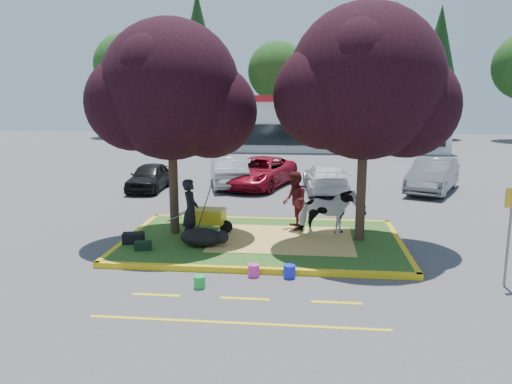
# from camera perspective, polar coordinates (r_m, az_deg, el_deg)

# --- Properties ---
(ground) EXTENTS (90.00, 90.00, 0.00)m
(ground) POSITION_cam_1_polar(r_m,az_deg,el_deg) (15.15, 0.72, -5.89)
(ground) COLOR #424244
(ground) RESTS_ON ground
(median_island) EXTENTS (8.00, 5.00, 0.15)m
(median_island) POSITION_cam_1_polar(r_m,az_deg,el_deg) (15.12, 0.72, -5.62)
(median_island) COLOR #204917
(median_island) RESTS_ON ground
(curb_near) EXTENTS (8.30, 0.16, 0.15)m
(curb_near) POSITION_cam_1_polar(r_m,az_deg,el_deg) (12.69, -0.37, -8.94)
(curb_near) COLOR yellow
(curb_near) RESTS_ON ground
(curb_far) EXTENTS (8.30, 0.16, 0.15)m
(curb_far) POSITION_cam_1_polar(r_m,az_deg,el_deg) (17.60, 1.50, -3.22)
(curb_far) COLOR yellow
(curb_far) RESTS_ON ground
(curb_left) EXTENTS (0.16, 5.30, 0.15)m
(curb_left) POSITION_cam_1_polar(r_m,az_deg,el_deg) (16.01, -14.04, -5.01)
(curb_left) COLOR yellow
(curb_left) RESTS_ON ground
(curb_right) EXTENTS (0.16, 5.30, 0.15)m
(curb_right) POSITION_cam_1_polar(r_m,az_deg,el_deg) (15.32, 16.19, -5.85)
(curb_right) COLOR yellow
(curb_right) RESTS_ON ground
(straw_bedding) EXTENTS (4.20, 3.00, 0.01)m
(straw_bedding) POSITION_cam_1_polar(r_m,az_deg,el_deg) (15.06, 3.01, -5.39)
(straw_bedding) COLOR #E9BE60
(straw_bedding) RESTS_ON median_island
(tree_purple_left) EXTENTS (5.06, 4.20, 6.51)m
(tree_purple_left) POSITION_cam_1_polar(r_m,az_deg,el_deg) (15.37, -9.66, 10.70)
(tree_purple_left) COLOR black
(tree_purple_left) RESTS_ON median_island
(tree_purple_right) EXTENTS (5.30, 4.40, 6.82)m
(tree_purple_right) POSITION_cam_1_polar(r_m,az_deg,el_deg) (14.70, 12.48, 11.37)
(tree_purple_right) COLOR black
(tree_purple_right) RESTS_ON median_island
(fire_lane_stripe_a) EXTENTS (1.10, 0.12, 0.01)m
(fire_lane_stripe_a) POSITION_cam_1_polar(r_m,az_deg,el_deg) (11.62, -11.33, -11.46)
(fire_lane_stripe_a) COLOR yellow
(fire_lane_stripe_a) RESTS_ON ground
(fire_lane_stripe_b) EXTENTS (1.10, 0.12, 0.01)m
(fire_lane_stripe_b) POSITION_cam_1_polar(r_m,az_deg,el_deg) (11.22, -1.30, -12.09)
(fire_lane_stripe_b) COLOR yellow
(fire_lane_stripe_b) RESTS_ON ground
(fire_lane_stripe_c) EXTENTS (1.10, 0.12, 0.01)m
(fire_lane_stripe_c) POSITION_cam_1_polar(r_m,az_deg,el_deg) (11.16, 9.18, -12.37)
(fire_lane_stripe_c) COLOR yellow
(fire_lane_stripe_c) RESTS_ON ground
(fire_lane_long) EXTENTS (6.00, 0.10, 0.01)m
(fire_lane_long) POSITION_cam_1_polar(r_m,az_deg,el_deg) (10.13, -2.19, -14.74)
(fire_lane_long) COLOR yellow
(fire_lane_long) RESTS_ON ground
(retail_building) EXTENTS (20.40, 8.40, 4.40)m
(retail_building) POSITION_cam_1_polar(r_m,az_deg,el_deg) (42.47, 6.97, 8.04)
(retail_building) COLOR silver
(retail_building) RESTS_ON ground
(treeline) EXTENTS (46.58, 7.80, 14.63)m
(treeline) POSITION_cam_1_polar(r_m,az_deg,el_deg) (52.14, 6.08, 14.62)
(treeline) COLOR black
(treeline) RESTS_ON ground
(cow) EXTENTS (1.81, 1.04, 1.45)m
(cow) POSITION_cam_1_polar(r_m,az_deg,el_deg) (15.46, 8.11, -2.30)
(cow) COLOR white
(cow) RESTS_ON median_island
(calf) EXTENTS (1.41, 1.10, 0.54)m
(calf) POSITION_cam_1_polar(r_m,az_deg,el_deg) (14.36, -6.22, -5.16)
(calf) COLOR black
(calf) RESTS_ON median_island
(handler) EXTENTS (0.52, 0.72, 1.87)m
(handler) POSITION_cam_1_polar(r_m,az_deg,el_deg) (14.70, -7.49, -2.13)
(handler) COLOR black
(handler) RESTS_ON median_island
(visitor_a) EXTENTS (0.88, 1.03, 1.88)m
(visitor_a) POSITION_cam_1_polar(r_m,az_deg,el_deg) (15.96, 4.44, -1.01)
(visitor_a) COLOR #4D1619
(visitor_a) RESTS_ON median_island
(visitor_b) EXTENTS (0.49, 0.76, 1.19)m
(visitor_b) POSITION_cam_1_polar(r_m,az_deg,el_deg) (16.31, 11.89, -2.18)
(visitor_b) COLOR black
(visitor_b) RESTS_ON median_island
(wheelbarrow) EXTENTS (2.02, 0.75, 0.76)m
(wheelbarrow) POSITION_cam_1_polar(r_m,az_deg,el_deg) (15.70, -5.61, -2.78)
(wheelbarrow) COLOR black
(wheelbarrow) RESTS_ON median_island
(gear_bag_dark) EXTENTS (0.67, 0.45, 0.31)m
(gear_bag_dark) POSITION_cam_1_polar(r_m,az_deg,el_deg) (15.04, -13.83, -5.12)
(gear_bag_dark) COLOR black
(gear_bag_dark) RESTS_ON median_island
(gear_bag_green) EXTENTS (0.50, 0.38, 0.24)m
(gear_bag_green) POSITION_cam_1_polar(r_m,az_deg,el_deg) (14.36, -12.79, -6.00)
(gear_bag_green) COLOR black
(gear_bag_green) RESTS_ON median_island
(sign_post) EXTENTS (0.35, 0.11, 2.53)m
(sign_post) POSITION_cam_1_polar(r_m,az_deg,el_deg) (12.82, 27.06, -3.03)
(sign_post) COLOR slate
(sign_post) RESTS_ON ground
(bucket_green) EXTENTS (0.27, 0.27, 0.29)m
(bucket_green) POSITION_cam_1_polar(r_m,az_deg,el_deg) (11.83, -6.47, -10.18)
(bucket_green) COLOR green
(bucket_green) RESTS_ON ground
(bucket_pink) EXTENTS (0.31, 0.31, 0.31)m
(bucket_pink) POSITION_cam_1_polar(r_m,az_deg,el_deg) (12.45, -0.27, -8.95)
(bucket_pink) COLOR #E633A0
(bucket_pink) RESTS_ON ground
(bucket_blue) EXTENTS (0.31, 0.31, 0.32)m
(bucket_blue) POSITION_cam_1_polar(r_m,az_deg,el_deg) (12.39, 3.84, -9.05)
(bucket_blue) COLOR #1A21D5
(bucket_blue) RESTS_ON ground
(car_black) EXTENTS (1.57, 3.76, 1.27)m
(car_black) POSITION_cam_1_polar(r_m,az_deg,el_deg) (23.94, -12.08, 1.72)
(car_black) COLOR black
(car_black) RESTS_ON ground
(car_silver) EXTENTS (2.61, 4.77, 1.49)m
(car_silver) POSITION_cam_1_polar(r_m,az_deg,el_deg) (24.39, -3.18, 2.38)
(car_silver) COLOR gray
(car_silver) RESTS_ON ground
(car_red) EXTENTS (3.80, 5.69, 1.45)m
(car_red) POSITION_cam_1_polar(r_m,az_deg,el_deg) (24.18, 0.42, 2.27)
(car_red) COLOR maroon
(car_red) RESTS_ON ground
(car_white) EXTENTS (2.21, 4.65, 1.31)m
(car_white) POSITION_cam_1_polar(r_m,az_deg,el_deg) (23.19, 7.93, 1.61)
(car_white) COLOR silver
(car_white) RESTS_ON ground
(car_grey) EXTENTS (3.40, 4.97, 1.55)m
(car_grey) POSITION_cam_1_polar(r_m,az_deg,el_deg) (24.36, 19.56, 1.81)
(car_grey) COLOR #57595E
(car_grey) RESTS_ON ground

